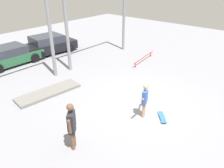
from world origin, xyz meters
The scene contains 9 objects.
ground_plane centered at (0.00, 0.00, 0.00)m, with size 36.00×36.00×0.00m, color gray.
skateboarder centered at (-0.68, -0.63, 0.86)m, with size 1.26×0.43×1.53m.
skateboard centered at (-0.30, -1.32, 0.06)m, with size 0.77×0.71×0.08m.
manual_pad centered at (-2.17, 4.14, 0.07)m, with size 3.27×0.99×0.14m, color slate.
grind_rail centered at (4.79, 2.94, 0.28)m, with size 2.95×0.46×0.34m.
canopy_support_right centered at (3.30, 5.70, 3.72)m, with size 5.67×0.20×6.11m.
parked_car_green centered at (-1.44, 9.46, 0.60)m, with size 4.08×1.95×1.24m.
parked_car_black centered at (1.65, 9.44, 0.66)m, with size 4.12×2.29×1.37m.
bystander centered at (-3.86, 0.21, 0.99)m, with size 0.67×0.56×1.80m.
Camera 1 is at (-7.45, -4.62, 5.52)m, focal length 35.00 mm.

